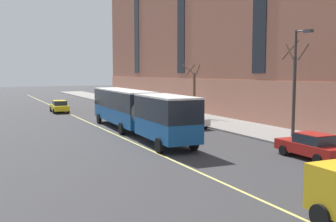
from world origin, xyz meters
TOP-DOWN VIEW (x-y plane):
  - ground_plane at (0.00, 0.00)m, footprint 260.00×260.00m
  - sidewalk at (9.54, 3.00)m, footprint 5.88×160.00m
  - city_bus at (-0.67, 7.95)m, footprint 3.42×19.56m
  - parked_car_red_1 at (5.28, -5.80)m, footprint 2.02×4.64m
  - parked_car_white_2 at (5.39, 9.37)m, footprint 1.97×4.57m
  - parked_car_white_3 at (5.32, 25.25)m, footprint 2.06×4.53m
  - parked_car_black_4 at (5.27, 32.76)m, footprint 1.93×4.77m
  - taxi_cab at (-3.14, 28.99)m, footprint 2.14×4.79m
  - street_tree_mid_block at (9.71, 0.46)m, footprint 1.59×1.80m
  - street_tree_far_uptown at (9.64, 16.19)m, footprint 1.81×2.02m
  - street_lamp at (7.20, -2.43)m, footprint 0.36×1.48m
  - fire_hydrant at (7.10, 25.46)m, footprint 0.42×0.24m
  - lane_centerline at (-2.37, 3.00)m, footprint 0.16×140.00m

SIDE VIEW (x-z plane):
  - ground_plane at x=0.00m, z-range 0.00..0.00m
  - lane_centerline at x=-2.37m, z-range 0.00..0.01m
  - sidewalk at x=9.54m, z-range 0.00..0.15m
  - fire_hydrant at x=7.10m, z-range 0.13..0.85m
  - parked_car_red_1 at x=5.28m, z-range 0.00..1.56m
  - parked_car_white_2 at x=5.39m, z-range 0.00..1.56m
  - parked_car_white_3 at x=5.32m, z-range 0.00..1.56m
  - parked_car_black_4 at x=5.27m, z-range 0.00..1.56m
  - taxi_cab at x=-3.14m, z-range 0.00..1.56m
  - city_bus at x=-0.67m, z-range 0.29..3.87m
  - street_tree_far_uptown at x=9.64m, z-range 0.18..6.12m
  - street_tree_mid_block at x=9.71m, z-range 0.00..7.60m
  - street_lamp at x=7.20m, z-range 0.95..8.82m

